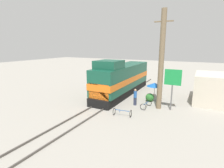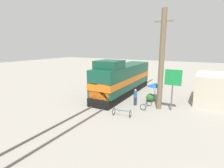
% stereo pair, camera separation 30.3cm
% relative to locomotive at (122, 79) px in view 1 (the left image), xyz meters
% --- Properties ---
extents(ground_plane, '(120.00, 120.00, 0.00)m').
position_rel_locomotive_xyz_m(ground_plane, '(0.00, -3.80, -2.07)').
color(ground_plane, gray).
extents(rail_near, '(0.08, 31.87, 0.15)m').
position_rel_locomotive_xyz_m(rail_near, '(-0.72, -3.80, -1.99)').
color(rail_near, '#4C4742').
rests_on(rail_near, ground_plane).
extents(rail_far, '(0.08, 31.87, 0.15)m').
position_rel_locomotive_xyz_m(rail_far, '(0.72, -3.80, -1.99)').
color(rail_far, '#4C4742').
rests_on(rail_far, ground_plane).
extents(locomotive, '(2.87, 12.99, 4.80)m').
position_rel_locomotive_xyz_m(locomotive, '(0.00, 0.00, 0.00)').
color(locomotive, black).
rests_on(locomotive, ground_plane).
extents(utility_pole, '(1.80, 0.52, 9.82)m').
position_rel_locomotive_xyz_m(utility_pole, '(5.59, -3.01, 2.88)').
color(utility_pole, '#726047').
rests_on(utility_pole, ground_plane).
extents(vendor_umbrella, '(1.81, 1.81, 2.23)m').
position_rel_locomotive_xyz_m(vendor_umbrella, '(4.59, -0.99, -0.04)').
color(vendor_umbrella, '#4C4C4C').
rests_on(vendor_umbrella, ground_plane).
extents(billboard_sign, '(1.60, 0.12, 4.15)m').
position_rel_locomotive_xyz_m(billboard_sign, '(6.79, -2.97, 0.98)').
color(billboard_sign, '#595959').
rests_on(billboard_sign, ground_plane).
extents(shrub_cluster, '(0.96, 0.96, 0.96)m').
position_rel_locomotive_xyz_m(shrub_cluster, '(4.13, -1.17, -1.59)').
color(shrub_cluster, '#2D722D').
rests_on(shrub_cluster, ground_plane).
extents(person_bystander, '(0.34, 0.34, 1.82)m').
position_rel_locomotive_xyz_m(person_bystander, '(3.06, -3.23, -1.07)').
color(person_bystander, '#2D3347').
rests_on(person_bystander, ground_plane).
extents(bicycle, '(0.80, 1.66, 0.66)m').
position_rel_locomotive_xyz_m(bicycle, '(4.39, -3.51, -1.73)').
color(bicycle, black).
rests_on(bicycle, ground_plane).
extents(bicycle_spare, '(1.72, 0.89, 0.69)m').
position_rel_locomotive_xyz_m(bicycle_spare, '(3.06, -6.65, -1.72)').
color(bicycle_spare, black).
rests_on(bicycle_spare, ground_plane).
extents(building_block_distant, '(5.14, 5.45, 3.31)m').
position_rel_locomotive_xyz_m(building_block_distant, '(11.22, 1.74, -0.42)').
color(building_block_distant, beige).
rests_on(building_block_distant, ground_plane).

